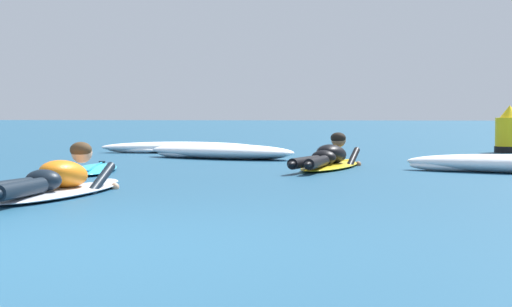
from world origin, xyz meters
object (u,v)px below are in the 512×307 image
at_px(surfer_near, 57,182).
at_px(drifting_surfboard, 96,169).
at_px(surfer_far, 328,159).
at_px(channel_marker_buoy, 509,134).

distance_m(surfer_near, drifting_surfboard, 3.44).
distance_m(surfer_far, drifting_surfboard, 3.14).
relative_size(surfer_near, surfer_far, 0.99).
relative_size(surfer_far, drifting_surfboard, 1.19).
xyz_separation_m(surfer_near, channel_marker_buoy, (5.71, 9.39, 0.22)).
height_order(surfer_near, drifting_surfboard, surfer_near).
height_order(surfer_near, channel_marker_buoy, channel_marker_buoy).
height_order(surfer_far, drifting_surfboard, surfer_far).
bearing_deg(surfer_far, surfer_near, -119.91).
bearing_deg(channel_marker_buoy, drifting_surfboard, -136.59).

